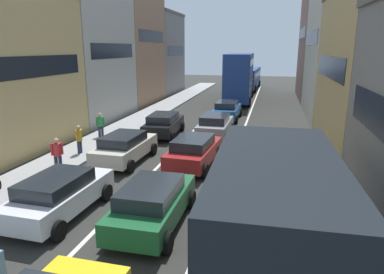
{
  "coord_description": "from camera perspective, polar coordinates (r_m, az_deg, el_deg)",
  "views": [
    {
      "loc": [
        3.55,
        -3.18,
        5.64
      ],
      "look_at": [
        0.0,
        12.0,
        1.6
      ],
      "focal_mm": 32.31,
      "sensor_mm": 36.0,
      "label": 1
    }
  ],
  "objects": [
    {
      "name": "sedan_left_lane_third",
      "position": [
        17.7,
        -11.01,
        -1.63
      ],
      "size": [
        2.18,
        4.36,
        1.49
      ],
      "rotation": [
        0.0,
        0.0,
        1.54
      ],
      "color": "beige",
      "rests_on": "ground"
    },
    {
      "name": "pedestrian_near_kerb",
      "position": [
        17.0,
        -21.34,
        -2.53
      ],
      "size": [
        0.45,
        0.37,
        1.66
      ],
      "rotation": [
        0.0,
        0.0,
        5.36
      ],
      "color": "#262D47",
      "rests_on": "ground"
    },
    {
      "name": "sedan_right_lane_behind_truck",
      "position": [
        15.48,
        11.95,
        -4.04
      ],
      "size": [
        2.09,
        4.31,
        1.49
      ],
      "rotation": [
        0.0,
        0.0,
        1.58
      ],
      "color": "#B29319",
      "rests_on": "ground"
    },
    {
      "name": "building_row_right",
      "position": [
        28.75,
        26.62,
        12.7
      ],
      "size": [
        7.2,
        43.9,
        13.44
      ],
      "rotation": [
        0.0,
        0.0,
        -1.57
      ],
      "color": "#936B5B",
      "rests_on": "ground"
    },
    {
      "name": "sidewalk_left",
      "position": [
        25.95,
        -10.45,
        1.88
      ],
      "size": [
        2.6,
        64.0,
        0.14
      ],
      "primitive_type": "cube",
      "color": "#9C9C9C",
      "rests_on": "ground"
    },
    {
      "name": "sedan_centre_lane_second",
      "position": [
        11.39,
        -6.5,
        -10.74
      ],
      "size": [
        2.06,
        4.3,
        1.49
      ],
      "rotation": [
        0.0,
        0.0,
        1.57
      ],
      "color": "#19592D",
      "rests_on": "ground"
    },
    {
      "name": "pedestrian_far_sidewalk",
      "position": [
        22.63,
        -14.88,
        2.06
      ],
      "size": [
        0.48,
        0.34,
        1.66
      ],
      "rotation": [
        0.0,
        0.0,
        5.26
      ],
      "color": "#262D47",
      "rests_on": "ground"
    },
    {
      "name": "building_row_left",
      "position": [
        29.05,
        -19.8,
        13.78
      ],
      "size": [
        7.2,
        43.9,
        13.81
      ],
      "rotation": [
        0.0,
        0.0,
        1.57
      ],
      "color": "#936B5B",
      "rests_on": "ground"
    },
    {
      "name": "coupe_centre_lane_fourth",
      "position": [
        22.42,
        3.86,
        2.01
      ],
      "size": [
        2.11,
        4.32,
        1.49
      ],
      "rotation": [
        0.0,
        0.0,
        1.56
      ],
      "color": "gray",
      "rests_on": "ground"
    },
    {
      "name": "wagon_left_lane_second",
      "position": [
        12.77,
        -21.06,
        -8.79
      ],
      "size": [
        2.19,
        4.36,
        1.49
      ],
      "rotation": [
        0.0,
        0.0,
        1.53
      ],
      "color": "silver",
      "rests_on": "ground"
    },
    {
      "name": "bus_mid_queue_primary",
      "position": [
        37.51,
        7.87,
        10.09
      ],
      "size": [
        3.03,
        10.57,
        5.06
      ],
      "rotation": [
        0.0,
        0.0,
        1.6
      ],
      "color": "navy",
      "rests_on": "ground"
    },
    {
      "name": "pedestrian_mid_sidewalk",
      "position": [
        19.36,
        -18.15,
        -0.24
      ],
      "size": [
        0.34,
        0.54,
        1.66
      ],
      "rotation": [
        0.0,
        0.0,
        3.16
      ],
      "color": "#262D47",
      "rests_on": "ground"
    },
    {
      "name": "bus_far_queue_secondary",
      "position": [
        48.81,
        9.28,
        9.77
      ],
      "size": [
        3.06,
        10.58,
        2.9
      ],
      "rotation": [
        0.0,
        0.0,
        1.54
      ],
      "color": "navy",
      "rests_on": "ground"
    },
    {
      "name": "lane_stripe_right",
      "position": [
        23.93,
        8.35,
        0.75
      ],
      "size": [
        0.16,
        60.0,
        0.01
      ],
      "primitive_type": "cube",
      "color": "silver",
      "rests_on": "ground"
    },
    {
      "name": "sedan_centre_lane_fifth",
      "position": [
        28.02,
        5.81,
        4.49
      ],
      "size": [
        2.11,
        4.32,
        1.49
      ],
      "rotation": [
        0.0,
        0.0,
        1.56
      ],
      "color": "#194C8C",
      "rests_on": "ground"
    },
    {
      "name": "hatchback_centre_lane_third",
      "position": [
        16.77,
        0.33,
        -2.26
      ],
      "size": [
        2.3,
        4.41,
        1.49
      ],
      "rotation": [
        0.0,
        0.0,
        1.5
      ],
      "color": "#A51E1E",
      "rests_on": "ground"
    },
    {
      "name": "sedan_left_lane_fourth",
      "position": [
        22.7,
        -4.7,
        2.15
      ],
      "size": [
        2.23,
        4.38,
        1.49
      ],
      "rotation": [
        0.0,
        0.0,
        1.62
      ],
      "color": "black",
      "rests_on": "ground"
    },
    {
      "name": "removalist_box_truck",
      "position": [
        8.28,
        13.11,
        -12.17
      ],
      "size": [
        2.88,
        7.77,
        3.58
      ],
      "rotation": [
        0.0,
        0.0,
        1.6
      ],
      "color": "#B7B29E",
      "rests_on": "ground"
    },
    {
      "name": "lane_stripe_left",
      "position": [
        24.43,
        0.39,
        1.19
      ],
      "size": [
        0.16,
        60.0,
        0.01
      ],
      "primitive_type": "cube",
      "color": "silver",
      "rests_on": "ground"
    }
  ]
}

